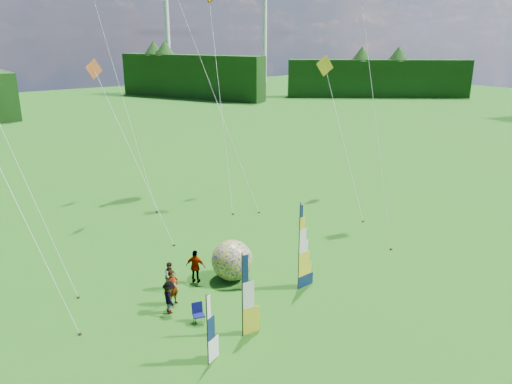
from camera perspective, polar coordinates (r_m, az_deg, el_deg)
ground at (r=24.68m, az=7.68°, el=-14.15°), size 220.00×220.00×0.00m
treeline_ring at (r=22.83m, az=8.09°, el=-5.58°), size 210.00×210.00×8.00m
turbine_left at (r=138.78m, az=0.99°, el=18.57°), size 8.00×1.20×30.00m
turbine_right at (r=131.23m, az=-10.14°, el=18.37°), size 8.00×1.20×30.00m
feather_banner_main at (r=25.96m, az=4.94°, el=-6.46°), size 1.28×0.17×4.72m
side_banner_left at (r=22.27m, az=-1.56°, el=-11.87°), size 1.09×0.26×3.93m
side_banner_far at (r=20.81m, az=-5.58°, el=-15.60°), size 0.90×0.43×3.12m
bol_inflatable at (r=27.50m, az=-2.76°, el=-7.80°), size 2.66×2.66×2.25m
spectator_a at (r=25.51m, az=-9.48°, el=-10.69°), size 0.77×0.60×1.86m
spectator_b at (r=26.94m, az=-9.74°, el=-9.45°), size 0.77×0.40×1.55m
spectator_c at (r=24.89m, az=-9.88°, el=-11.79°), size 0.55×1.10×1.62m
spectator_d at (r=27.39m, az=-6.92°, el=-8.46°), size 1.06×1.12×1.87m
camp_chair at (r=24.05m, az=-6.58°, el=-13.66°), size 0.69×0.69×0.97m
kite_whale at (r=40.47m, az=-6.11°, el=15.28°), size 8.74×16.84×22.61m
kite_rainbow_delta at (r=27.78m, az=-26.57°, el=6.60°), size 9.83×12.35×16.98m
kite_parafoil at (r=33.54m, az=13.52°, el=10.21°), size 9.93×11.83×17.71m
small_kite_red at (r=34.01m, az=-14.00°, el=5.21°), size 7.69×11.30×11.80m
small_kite_orange at (r=39.69m, az=-4.11°, el=11.19°), size 8.58×11.58×16.94m
small_kite_yellow at (r=38.67m, az=9.96°, el=7.00°), size 6.79×11.01×11.88m
small_kite_green at (r=40.67m, az=-15.09°, el=11.31°), size 3.24×11.73×17.67m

